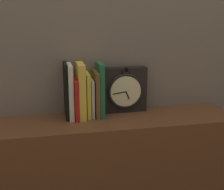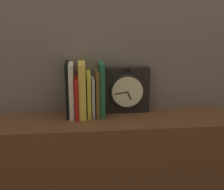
{
  "view_description": "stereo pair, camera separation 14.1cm",
  "coord_description": "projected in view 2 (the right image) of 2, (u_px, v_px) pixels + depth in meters",
  "views": [
    {
      "loc": [
        -0.28,
        -1.33,
        1.3
      ],
      "look_at": [
        0.0,
        0.0,
        0.93
      ],
      "focal_mm": 50.0,
      "sensor_mm": 36.0,
      "label": 1
    },
    {
      "loc": [
        -0.14,
        -1.36,
        1.3
      ],
      "look_at": [
        0.0,
        0.0,
        0.93
      ],
      "focal_mm": 50.0,
      "sensor_mm": 36.0,
      "label": 2
    }
  ],
  "objects": [
    {
      "name": "book_slot1_cream",
      "position": [
        72.0,
        90.0,
        1.45
      ],
      "size": [
        0.02,
        0.14,
        0.25
      ],
      "color": "beige",
      "rests_on": "bookshelf"
    },
    {
      "name": "book_slot5_white",
      "position": [
        93.0,
        97.0,
        1.48
      ],
      "size": [
        0.01,
        0.12,
        0.18
      ],
      "color": "silver",
      "rests_on": "bookshelf"
    },
    {
      "name": "book_slot0_black",
      "position": [
        68.0,
        90.0,
        1.46
      ],
      "size": [
        0.02,
        0.12,
        0.26
      ],
      "color": "black",
      "rests_on": "bookshelf"
    },
    {
      "name": "book_slot2_red",
      "position": [
        77.0,
        97.0,
        1.46
      ],
      "size": [
        0.02,
        0.15,
        0.19
      ],
      "color": "red",
      "rests_on": "bookshelf"
    },
    {
      "name": "book_slot6_brown",
      "position": [
        97.0,
        93.0,
        1.47
      ],
      "size": [
        0.02,
        0.13,
        0.22
      ],
      "color": "brown",
      "rests_on": "bookshelf"
    },
    {
      "name": "book_slot4_yellow",
      "position": [
        89.0,
        94.0,
        1.47
      ],
      "size": [
        0.02,
        0.13,
        0.21
      ],
      "color": "yellow",
      "rests_on": "bookshelf"
    },
    {
      "name": "wall_back",
      "position": [
        108.0,
        9.0,
        1.47
      ],
      "size": [
        6.0,
        0.05,
        2.6
      ],
      "color": "#756656",
      "rests_on": "ground_plane"
    },
    {
      "name": "book_slot7_green",
      "position": [
        102.0,
        89.0,
        1.47
      ],
      "size": [
        0.02,
        0.12,
        0.25
      ],
      "color": "#22613A",
      "rests_on": "bookshelf"
    },
    {
      "name": "book_slot3_yellow",
      "position": [
        82.0,
        90.0,
        1.46
      ],
      "size": [
        0.03,
        0.14,
        0.26
      ],
      "color": "yellow",
      "rests_on": "bookshelf"
    },
    {
      "name": "clock",
      "position": [
        127.0,
        90.0,
        1.52
      ],
      "size": [
        0.22,
        0.07,
        0.23
      ],
      "color": "black",
      "rests_on": "bookshelf"
    }
  ]
}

